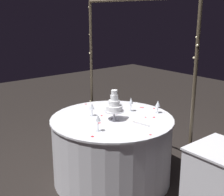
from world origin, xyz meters
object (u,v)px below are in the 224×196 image
at_px(wine_glass_3, 92,107).
at_px(cake_knife, 136,123).
at_px(decorative_arch, 134,65).
at_px(wine_glass_2, 98,119).
at_px(tiered_cake, 114,105).
at_px(side_table, 221,185).
at_px(wine_glass_0, 158,104).
at_px(main_table, 112,149).
at_px(wine_glass_1, 131,101).

height_order(wine_glass_3, cake_knife, wine_glass_3).
bearing_deg(decorative_arch, wine_glass_2, -72.18).
relative_size(decorative_arch, tiered_cake, 6.10).
distance_m(side_table, wine_glass_0, 1.18).
bearing_deg(wine_glass_3, side_table, 17.20).
bearing_deg(wine_glass_0, wine_glass_3, -121.94).
height_order(main_table, wine_glass_1, wine_glass_1).
bearing_deg(tiered_cake, side_table, 15.62).
height_order(wine_glass_1, wine_glass_3, wine_glass_1).
relative_size(main_table, wine_glass_0, 9.14).
bearing_deg(wine_glass_0, wine_glass_1, -142.08).
xyz_separation_m(wine_glass_3, cake_knife, (0.51, 0.23, -0.11)).
bearing_deg(wine_glass_0, main_table, -111.56).
bearing_deg(main_table, wine_glass_1, 97.62).
height_order(main_table, wine_glass_3, wine_glass_3).
xyz_separation_m(wine_glass_1, wine_glass_3, (-0.16, -0.47, -0.01)).
relative_size(decorative_arch, wine_glass_1, 12.19).
xyz_separation_m(decorative_arch, wine_glass_3, (-0.21, -0.47, -0.47)).
height_order(decorative_arch, cake_knife, decorative_arch).
xyz_separation_m(decorative_arch, wine_glass_1, (-0.04, 0.01, -0.45)).
bearing_deg(wine_glass_1, side_table, -0.93).
bearing_deg(side_table, wine_glass_3, -162.80).
xyz_separation_m(decorative_arch, cake_knife, (0.31, -0.23, -0.57)).
distance_m(wine_glass_0, wine_glass_1, 0.33).
height_order(tiered_cake, wine_glass_3, tiered_cake).
bearing_deg(wine_glass_2, wine_glass_3, 151.36).
distance_m(main_table, side_table, 1.29).
bearing_deg(wine_glass_3, decorative_arch, 66.15).
distance_m(decorative_arch, wine_glass_1, 0.45).
relative_size(wine_glass_0, cake_knife, 0.53).
bearing_deg(side_table, cake_knife, -166.96).
bearing_deg(decorative_arch, main_table, -89.80).
height_order(decorative_arch, tiered_cake, decorative_arch).
bearing_deg(tiered_cake, decorative_arch, 99.79).
bearing_deg(wine_glass_2, wine_glass_1, 110.83).
bearing_deg(wine_glass_1, tiered_cake, -73.64).
xyz_separation_m(decorative_arch, main_table, (0.00, -0.33, -0.96)).
relative_size(tiered_cake, wine_glass_0, 2.21).
height_order(tiered_cake, cake_knife, tiered_cake).
distance_m(main_table, tiered_cake, 0.56).
bearing_deg(decorative_arch, wine_glass_3, -113.85).
bearing_deg(cake_knife, wine_glass_1, 145.44).
distance_m(decorative_arch, side_table, 1.59).
bearing_deg(tiered_cake, wine_glass_2, -64.94).
height_order(wine_glass_2, cake_knife, wine_glass_2).
bearing_deg(decorative_arch, wine_glass_0, 44.22).
xyz_separation_m(decorative_arch, side_table, (1.25, -0.01, -0.98)).
distance_m(main_table, wine_glass_2, 0.68).
bearing_deg(wine_glass_2, side_table, 33.77).
relative_size(decorative_arch, cake_knife, 7.18).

